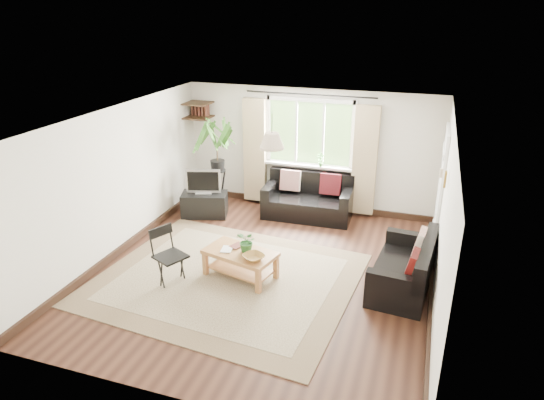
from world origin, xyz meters
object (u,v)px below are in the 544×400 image
(coffee_table, at_px, (240,264))
(folding_chair, at_px, (171,258))
(sofa_back, at_px, (308,198))
(tv_stand, at_px, (205,204))
(palm_stand, at_px, (218,166))
(sofa_right, at_px, (403,265))

(coffee_table, height_order, folding_chair, folding_chair)
(sofa_back, height_order, tv_stand, sofa_back)
(tv_stand, height_order, palm_stand, palm_stand)
(palm_stand, bearing_deg, coffee_table, -58.99)
(sofa_back, height_order, coffee_table, sofa_back)
(sofa_back, xyz_separation_m, folding_chair, (-1.29, -3.00, 0.03))
(tv_stand, bearing_deg, folding_chair, -92.07)
(sofa_right, relative_size, tv_stand, 1.79)
(coffee_table, relative_size, tv_stand, 1.24)
(coffee_table, relative_size, folding_chair, 1.24)
(sofa_right, height_order, palm_stand, palm_stand)
(tv_stand, xyz_separation_m, folding_chair, (0.63, -2.42, 0.20))
(sofa_back, bearing_deg, folding_chair, -115.24)
(coffee_table, xyz_separation_m, palm_stand, (-1.37, 2.28, 0.70))
(tv_stand, distance_m, folding_chair, 2.51)
(sofa_right, distance_m, palm_stand, 4.15)
(coffee_table, bearing_deg, palm_stand, 121.01)
(coffee_table, xyz_separation_m, tv_stand, (-1.53, 1.93, 0.01))
(tv_stand, relative_size, folding_chair, 1.00)
(tv_stand, xyz_separation_m, palm_stand, (0.16, 0.34, 0.69))
(palm_stand, bearing_deg, sofa_right, -25.68)
(coffee_table, xyz_separation_m, folding_chair, (-0.90, -0.48, 0.21))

